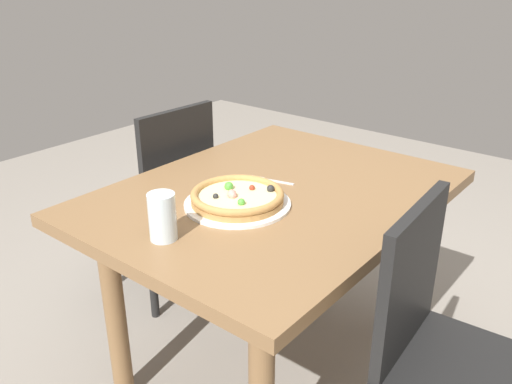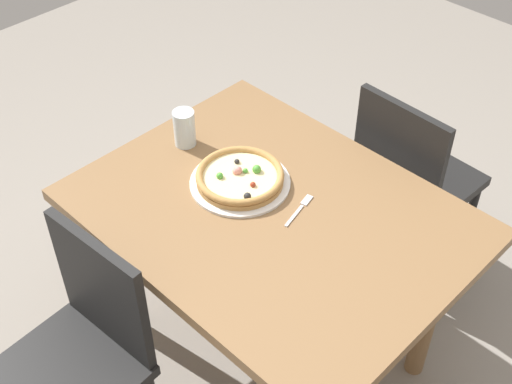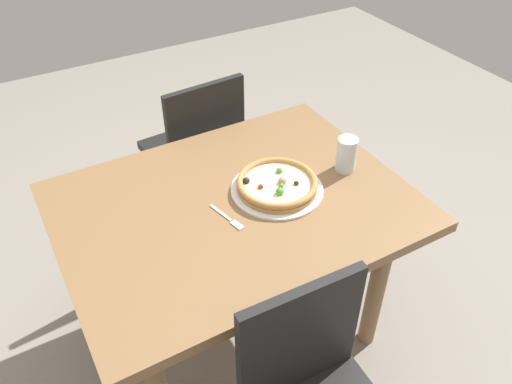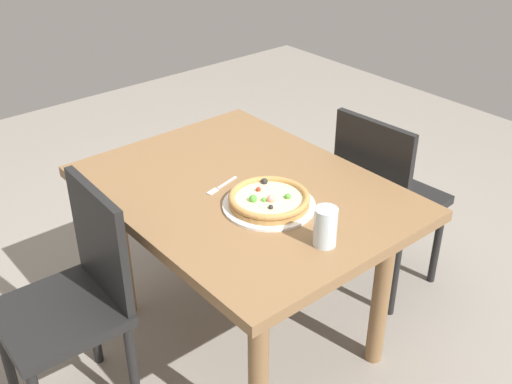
{
  "view_description": "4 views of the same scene",
  "coord_description": "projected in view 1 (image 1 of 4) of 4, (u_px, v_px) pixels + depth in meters",
  "views": [
    {
      "loc": [
        -1.32,
        -0.99,
        1.45
      ],
      "look_at": [
        -0.08,
        0.01,
        0.76
      ],
      "focal_mm": 37.66,
      "sensor_mm": 36.0,
      "label": 1
    },
    {
      "loc": [
        1.06,
        -1.16,
        2.23
      ],
      "look_at": [
        -0.08,
        0.01,
        0.76
      ],
      "focal_mm": 47.74,
      "sensor_mm": 36.0,
      "label": 2
    },
    {
      "loc": [
        0.62,
        1.23,
        1.9
      ],
      "look_at": [
        -0.08,
        0.01,
        0.76
      ],
      "focal_mm": 35.93,
      "sensor_mm": 36.0,
      "label": 3
    },
    {
      "loc": [
        -1.59,
        1.27,
        1.9
      ],
      "look_at": [
        -0.08,
        0.01,
        0.76
      ],
      "focal_mm": 43.43,
      "sensor_mm": 36.0,
      "label": 4
    }
  ],
  "objects": [
    {
      "name": "ground_plane",
      "position": [
        271.0,
        363.0,
        2.09
      ],
      "size": [
        6.0,
        6.0,
        0.0
      ],
      "primitive_type": "plane",
      "color": "gray"
    },
    {
      "name": "dining_table",
      "position": [
        273.0,
        218.0,
        1.84
      ],
      "size": [
        1.22,
        0.93,
        0.74
      ],
      "color": "olive",
      "rests_on": "ground"
    },
    {
      "name": "chair_near",
      "position": [
        446.0,
        356.0,
        1.39
      ],
      "size": [
        0.43,
        0.43,
        0.9
      ],
      "rotation": [
        0.0,
        0.0,
        3.21
      ],
      "color": "black",
      "rests_on": "ground"
    },
    {
      "name": "chair_far",
      "position": [
        163.0,
        194.0,
        2.35
      ],
      "size": [
        0.42,
        0.42,
        0.9
      ],
      "rotation": [
        0.0,
        0.0,
        -0.04
      ],
      "color": "black",
      "rests_on": "ground"
    },
    {
      "name": "plate",
      "position": [
        237.0,
        204.0,
        1.69
      ],
      "size": [
        0.34,
        0.34,
        0.01
      ],
      "primitive_type": "cylinder",
      "color": "white",
      "rests_on": "dining_table"
    },
    {
      "name": "pizza",
      "position": [
        237.0,
        196.0,
        1.68
      ],
      "size": [
        0.29,
        0.29,
        0.05
      ],
      "color": "#B78447",
      "rests_on": "plate"
    },
    {
      "name": "fork",
      "position": [
        268.0,
        180.0,
        1.88
      ],
      "size": [
        0.05,
        0.16,
        0.0
      ],
      "rotation": [
        0.0,
        0.0,
        1.81
      ],
      "color": "silver",
      "rests_on": "dining_table"
    },
    {
      "name": "drinking_glass",
      "position": [
        162.0,
        217.0,
        1.46
      ],
      "size": [
        0.08,
        0.08,
        0.14
      ],
      "primitive_type": "cylinder",
      "color": "silver",
      "rests_on": "dining_table"
    }
  ]
}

